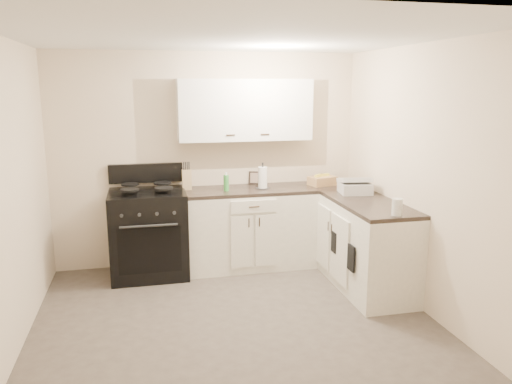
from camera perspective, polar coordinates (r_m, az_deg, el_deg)
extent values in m
plane|color=#473F38|center=(4.64, -2.16, -15.08)|extent=(3.60, 3.60, 0.00)
plane|color=white|center=(4.14, -2.45, 17.39)|extent=(3.60, 3.60, 0.00)
plane|color=beige|center=(5.97, -5.54, 3.67)|extent=(3.60, 0.00, 3.60)
plane|color=beige|center=(4.87, 18.98, 1.19)|extent=(0.00, 3.60, 3.60)
plane|color=beige|center=(4.27, -26.75, -0.92)|extent=(0.00, 3.60, 3.60)
plane|color=beige|center=(2.53, 5.41, -7.94)|extent=(3.60, 0.00, 3.60)
cube|color=silver|center=(5.92, -0.90, -4.27)|extent=(1.55, 0.60, 0.90)
cube|color=silver|center=(5.65, 11.28, -5.31)|extent=(0.60, 1.90, 0.90)
cube|color=black|center=(5.80, -0.92, 0.18)|extent=(1.55, 0.60, 0.04)
cube|color=black|center=(5.53, 11.48, -0.65)|extent=(0.60, 1.90, 0.04)
cube|color=white|center=(5.83, -1.26, 9.36)|extent=(1.55, 0.30, 0.70)
cube|color=black|center=(5.77, -12.14, -4.88)|extent=(0.84, 0.72, 1.01)
cube|color=tan|center=(5.80, -7.92, 1.42)|extent=(0.11, 0.10, 0.23)
cylinder|color=white|center=(5.79, 0.76, 1.63)|extent=(0.14, 0.14, 0.25)
cylinder|color=green|center=(5.68, -3.43, 1.05)|extent=(0.08, 0.08, 0.18)
cube|color=black|center=(6.06, -0.24, 1.64)|extent=(0.13, 0.09, 0.16)
cube|color=tan|center=(6.06, 7.59, 1.28)|extent=(0.36, 0.28, 0.10)
cube|color=silver|center=(5.65, 11.24, 0.46)|extent=(0.37, 0.35, 0.12)
cylinder|color=silver|center=(4.78, 15.82, -1.66)|extent=(0.11, 0.11, 0.16)
cube|color=black|center=(4.98, 10.82, -7.42)|extent=(0.02, 0.15, 0.26)
cube|color=black|center=(5.36, 8.91, -5.69)|extent=(0.02, 0.13, 0.22)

